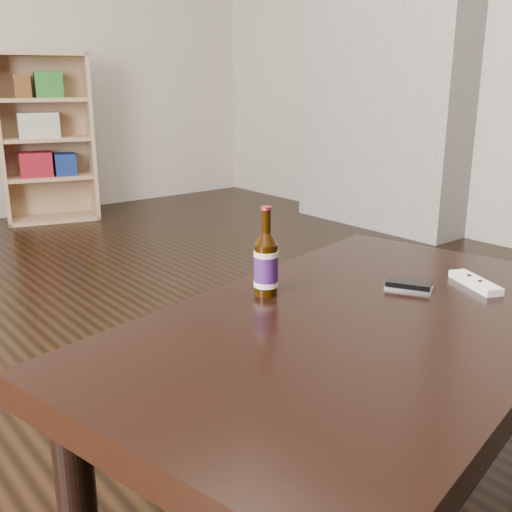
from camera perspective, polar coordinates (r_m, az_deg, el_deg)
floor at (r=1.87m, az=-8.28°, el=-14.31°), size 5.00×6.00×0.01m
chimney_breast at (r=4.11m, az=12.34°, el=21.66°), size 0.30×1.20×2.70m
bookshelf at (r=4.41m, az=-19.47°, el=10.78°), size 0.66×0.44×1.13m
coffee_table at (r=1.32m, az=9.84°, el=-8.20°), size 1.37×0.97×0.47m
beer_bottle at (r=1.38m, az=0.97°, el=-0.78°), size 0.08×0.08×0.21m
phone at (r=1.48m, az=14.37°, el=-2.72°), size 0.10×0.12×0.02m
remote at (r=1.55m, az=20.15°, el=-2.39°), size 0.11×0.17×0.02m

